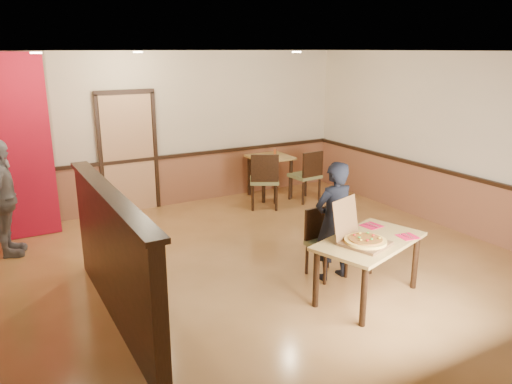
{
  "coord_description": "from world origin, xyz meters",
  "views": [
    {
      "loc": [
        -3.08,
        -5.16,
        2.83
      ],
      "look_at": [
        -0.17,
        0.0,
        1.12
      ],
      "focal_mm": 35.0,
      "sensor_mm": 36.0,
      "label": 1
    }
  ],
  "objects_px": {
    "main_table": "(369,248)",
    "side_chair_right": "(307,174)",
    "diner_chair": "(324,239)",
    "pizza_box": "(362,239)",
    "diner": "(334,221)",
    "passerby": "(3,199)",
    "side_table": "(270,165)",
    "condiment": "(275,152)",
    "side_chair_left": "(264,178)"
  },
  "relations": [
    {
      "from": "passerby",
      "to": "diner",
      "type": "bearing_deg",
      "value": -115.45
    },
    {
      "from": "main_table",
      "to": "condiment",
      "type": "xyz_separation_m",
      "value": [
        1.26,
        4.13,
        0.27
      ]
    },
    {
      "from": "side_chair_right",
      "to": "main_table",
      "type": "bearing_deg",
      "value": 60.4
    },
    {
      "from": "main_table",
      "to": "side_table",
      "type": "xyz_separation_m",
      "value": [
        1.15,
        4.14,
        0.02
      ]
    },
    {
      "from": "side_chair_left",
      "to": "diner",
      "type": "bearing_deg",
      "value": 104.95
    },
    {
      "from": "diner_chair",
      "to": "side_chair_left",
      "type": "distance_m",
      "value": 2.86
    },
    {
      "from": "main_table",
      "to": "pizza_box",
      "type": "distance_m",
      "value": 0.25
    },
    {
      "from": "side_table",
      "to": "passerby",
      "type": "xyz_separation_m",
      "value": [
        -4.71,
        -0.69,
        0.19
      ]
    },
    {
      "from": "main_table",
      "to": "side_table",
      "type": "height_order",
      "value": "side_table"
    },
    {
      "from": "condiment",
      "to": "side_table",
      "type": "bearing_deg",
      "value": 177.49
    },
    {
      "from": "side_chair_right",
      "to": "diner",
      "type": "height_order",
      "value": "diner"
    },
    {
      "from": "main_table",
      "to": "passerby",
      "type": "relative_size",
      "value": 0.92
    },
    {
      "from": "side_chair_left",
      "to": "side_chair_right",
      "type": "height_order",
      "value": "side_chair_left"
    },
    {
      "from": "main_table",
      "to": "side_chair_left",
      "type": "xyz_separation_m",
      "value": [
        0.66,
        3.52,
        -0.05
      ]
    },
    {
      "from": "side_chair_left",
      "to": "side_chair_right",
      "type": "distance_m",
      "value": 0.94
    },
    {
      "from": "side_chair_left",
      "to": "passerby",
      "type": "xyz_separation_m",
      "value": [
        -4.23,
        -0.07,
        0.26
      ]
    },
    {
      "from": "side_chair_left",
      "to": "passerby",
      "type": "distance_m",
      "value": 4.24
    },
    {
      "from": "diner",
      "to": "passerby",
      "type": "xyz_separation_m",
      "value": [
        -3.52,
        2.83,
        0.07
      ]
    },
    {
      "from": "main_table",
      "to": "diner",
      "type": "bearing_deg",
      "value": 75.92
    },
    {
      "from": "main_table",
      "to": "condiment",
      "type": "relative_size",
      "value": 11.42
    },
    {
      "from": "condiment",
      "to": "diner_chair",
      "type": "bearing_deg",
      "value": -111.46
    },
    {
      "from": "pizza_box",
      "to": "side_table",
      "type": "bearing_deg",
      "value": 54.01
    },
    {
      "from": "side_table",
      "to": "diner",
      "type": "distance_m",
      "value": 3.72
    },
    {
      "from": "diner",
      "to": "pizza_box",
      "type": "distance_m",
      "value": 0.68
    },
    {
      "from": "side_chair_left",
      "to": "pizza_box",
      "type": "height_order",
      "value": "pizza_box"
    },
    {
      "from": "side_chair_right",
      "to": "pizza_box",
      "type": "height_order",
      "value": "pizza_box"
    },
    {
      "from": "diner_chair",
      "to": "side_chair_right",
      "type": "bearing_deg",
      "value": 55.32
    },
    {
      "from": "diner_chair",
      "to": "pizza_box",
      "type": "xyz_separation_m",
      "value": [
        -0.1,
        -0.81,
        0.31
      ]
    },
    {
      "from": "passerby",
      "to": "side_chair_right",
      "type": "bearing_deg",
      "value": -75.93
    },
    {
      "from": "side_chair_right",
      "to": "passerby",
      "type": "height_order",
      "value": "passerby"
    },
    {
      "from": "main_table",
      "to": "diner",
      "type": "height_order",
      "value": "diner"
    },
    {
      "from": "diner_chair",
      "to": "passerby",
      "type": "bearing_deg",
      "value": 138.97
    },
    {
      "from": "diner",
      "to": "pizza_box",
      "type": "height_order",
      "value": "diner"
    },
    {
      "from": "side_chair_right",
      "to": "condiment",
      "type": "relative_size",
      "value": 7.42
    },
    {
      "from": "diner_chair",
      "to": "pizza_box",
      "type": "relative_size",
      "value": 1.32
    },
    {
      "from": "main_table",
      "to": "diner",
      "type": "xyz_separation_m",
      "value": [
        -0.04,
        0.62,
        0.15
      ]
    },
    {
      "from": "diner",
      "to": "side_chair_right",
      "type": "bearing_deg",
      "value": -119.92
    },
    {
      "from": "diner_chair",
      "to": "diner",
      "type": "relative_size",
      "value": 0.57
    },
    {
      "from": "diner_chair",
      "to": "side_table",
      "type": "relative_size",
      "value": 1.07
    },
    {
      "from": "passerby",
      "to": "diner_chair",
      "type": "bearing_deg",
      "value": -114.26
    },
    {
      "from": "diner_chair",
      "to": "diner",
      "type": "bearing_deg",
      "value": -82.02
    },
    {
      "from": "main_table",
      "to": "side_chair_right",
      "type": "bearing_deg",
      "value": 47.59
    },
    {
      "from": "main_table",
      "to": "side_chair_left",
      "type": "distance_m",
      "value": 3.58
    },
    {
      "from": "side_table",
      "to": "condiment",
      "type": "xyz_separation_m",
      "value": [
        0.11,
        -0.0,
        0.25
      ]
    },
    {
      "from": "diner",
      "to": "pizza_box",
      "type": "bearing_deg",
      "value": 78.58
    },
    {
      "from": "side_chair_left",
      "to": "pizza_box",
      "type": "distance_m",
      "value": 3.68
    },
    {
      "from": "diner",
      "to": "main_table",
      "type": "bearing_deg",
      "value": 93.44
    },
    {
      "from": "side_chair_right",
      "to": "passerby",
      "type": "bearing_deg",
      "value": -4.34
    },
    {
      "from": "condiment",
      "to": "diner",
      "type": "bearing_deg",
      "value": -110.27
    },
    {
      "from": "diner",
      "to": "diner_chair",
      "type": "bearing_deg",
      "value": -78.94
    }
  ]
}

